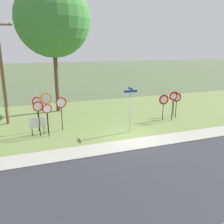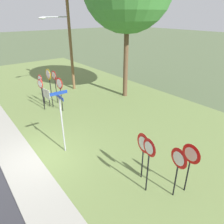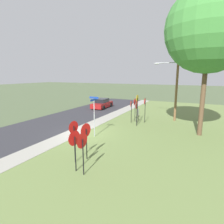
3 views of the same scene
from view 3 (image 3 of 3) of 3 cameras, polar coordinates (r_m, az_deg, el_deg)
ground_plane at (r=15.96m, az=-8.80°, el=-6.56°), size 160.00×160.00×0.00m
road_asphalt at (r=19.00m, az=-20.90°, el=-4.26°), size 44.00×6.40×0.01m
sidewalk_strip at (r=16.40m, az=-11.13°, el=-6.04°), size 44.00×1.60×0.06m
grass_median at (r=13.67m, az=12.81°, el=-9.74°), size 44.00×12.00×0.04m
stop_sign_near_left at (r=19.51m, az=6.95°, el=2.13°), size 0.68×0.10×2.40m
stop_sign_near_right at (r=19.09m, az=5.81°, el=1.53°), size 0.62×0.13×2.23m
stop_sign_far_left at (r=17.80m, az=7.47°, el=1.35°), size 0.77×0.13×2.43m
stop_sign_far_center at (r=18.80m, az=7.66°, el=2.85°), size 0.76×0.10×2.85m
stop_sign_far_right at (r=19.21m, az=9.94°, el=2.10°), size 0.66×0.11×2.51m
yield_sign_near_left at (r=9.59m, az=-11.33°, el=-8.76°), size 0.76×0.18×2.13m
yield_sign_near_right at (r=9.19m, az=-9.03°, el=-9.55°), size 0.77×0.12×2.13m
yield_sign_far_left at (r=10.50m, az=-11.54°, el=-5.90°), size 0.69×0.14×2.37m
yield_sign_far_right at (r=10.83m, az=-7.96°, el=-6.29°), size 0.81×0.17×2.13m
street_name_post at (r=14.62m, az=-5.41°, el=-0.39°), size 0.96×0.82×3.16m
utility_pole at (r=20.63m, az=18.64°, el=9.89°), size 2.10×2.56×8.34m
notice_board at (r=19.69m, az=7.81°, el=-0.48°), size 1.10×0.14×1.25m
oak_tree_left at (r=16.56m, az=27.35°, el=21.34°), size 6.41×6.41×11.26m
parked_hatchback_near at (r=27.67m, az=-3.02°, el=2.54°), size 4.19×2.01×1.39m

